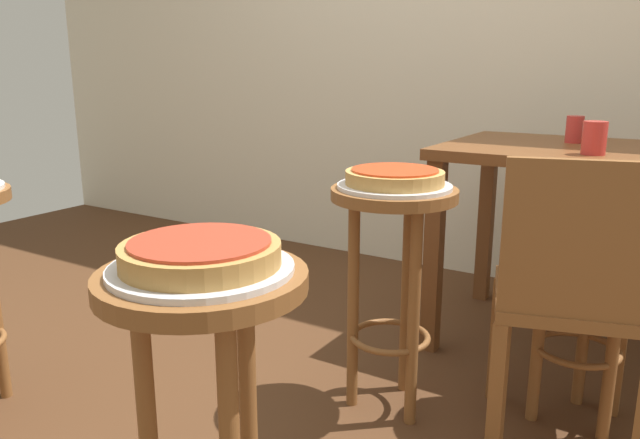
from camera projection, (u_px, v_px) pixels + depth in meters
The scene contains 15 objects.
ground_plane at pixel (268, 401), 2.02m from camera, with size 6.00×6.00×0.00m, color #4C2D19.
stool_foreground at pixel (206, 369), 1.14m from camera, with size 0.38×0.38×0.71m.
serving_plate_foreground at pixel (201, 268), 1.09m from camera, with size 0.33×0.33×0.01m, color silver.
pizza_foreground at pixel (201, 253), 1.08m from camera, with size 0.28×0.28×0.05m.
stool_leftside at pixel (393, 249), 1.88m from camera, with size 0.38×0.38×0.71m.
serving_plate_leftside at pixel (394, 186), 1.83m from camera, with size 0.34×0.34×0.01m, color silver.
pizza_leftside at pixel (395, 177), 1.82m from camera, with size 0.29×0.29×0.05m.
stool_rear at pixel (587, 258), 1.79m from camera, with size 0.38×0.38×0.71m.
serving_plate_rear at pixel (594, 192), 1.74m from camera, with size 0.32×0.32×0.01m, color silver.
pizza_rear at pixel (595, 182), 1.74m from camera, with size 0.25×0.25×0.05m.
dining_table at pixel (599, 180), 2.24m from camera, with size 1.10×0.73×0.78m.
cup_near_edge at pixel (594, 138), 2.04m from camera, with size 0.08×0.08×0.11m, color red.
cup_far_edge at pixel (575, 129), 2.36m from camera, with size 0.06×0.06×0.10m, color red.
condiment_shaker at pixel (590, 136), 2.25m from camera, with size 0.04×0.04×0.07m, color white.
wooden_chair at pixel (573, 296), 1.66m from camera, with size 0.50×0.50×0.85m.
Camera 1 is at (1.11, -1.45, 1.07)m, focal length 34.71 mm.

